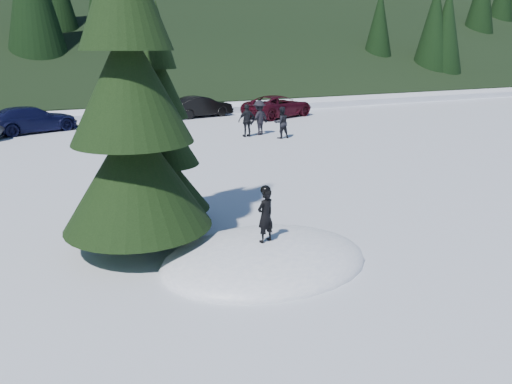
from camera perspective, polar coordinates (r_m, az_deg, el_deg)
name	(u,v)px	position (r m, az deg, el deg)	size (l,w,h in m)	color
ground	(265,261)	(10.61, 1.01, -7.94)	(200.00, 200.00, 0.00)	white
snow_mound	(265,261)	(10.61, 1.01, -7.94)	(4.48, 3.52, 0.96)	white
spruce_tall	(130,99)	(10.71, -14.16, 10.26)	(3.20, 3.20, 8.60)	black
spruce_short	(163,142)	(12.46, -10.61, 5.62)	(2.20, 2.20, 5.37)	black
child_skier	(265,216)	(10.16, 1.08, -2.71)	(0.41, 0.27, 1.13)	black
adult_0	(281,123)	(24.49, 2.92, 7.93)	(0.74, 0.58, 1.53)	black
adult_1	(247,121)	(24.85, -1.02, 8.17)	(0.95, 0.39, 1.61)	black
adult_2	(259,118)	(25.39, 0.37, 8.48)	(1.12, 0.64, 1.73)	black
car_3	(32,119)	(28.68, -24.26, 7.58)	(1.89, 4.64, 1.35)	black
car_4	(150,107)	(32.20, -12.07, 9.49)	(1.61, 4.00, 1.36)	gray
car_5	(201,106)	(32.19, -6.28, 9.69)	(1.38, 3.97, 1.31)	black
car_6	(278,106)	(31.98, 2.53, 9.78)	(2.26, 4.90, 1.36)	#3D0B16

